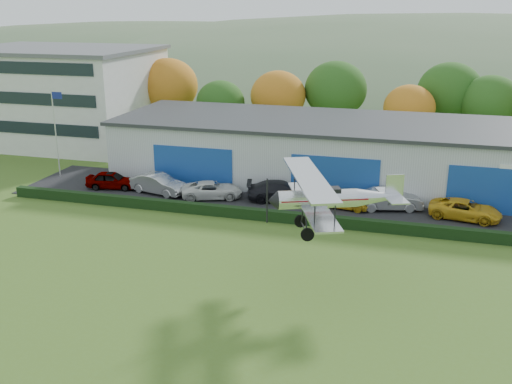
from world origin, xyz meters
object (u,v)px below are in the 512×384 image
(hangar, at_px, (345,151))
(car_6, at_px, (465,210))
(office_block, at_px, (60,95))
(car_2, at_px, (212,190))
(car_0, at_px, (112,180))
(biplane, at_px, (329,197))
(car_4, at_px, (342,198))
(car_3, at_px, (281,191))
(car_1, at_px, (159,184))
(car_5, at_px, (389,199))
(flagpole, at_px, (56,125))

(hangar, distance_m, car_6, 12.62)
(office_block, distance_m, car_2, 28.30)
(car_0, height_order, biplane, biplane)
(office_block, bearing_deg, car_0, -46.24)
(office_block, height_order, car_0, office_block)
(car_2, distance_m, car_6, 19.39)
(hangar, height_order, car_0, hangar)
(car_6, bearing_deg, car_4, 99.30)
(car_3, xyz_separation_m, biplane, (5.70, -13.00, 4.22))
(car_1, bearing_deg, biplane, -113.93)
(car_2, distance_m, car_5, 13.98)
(car_6, bearing_deg, car_0, 100.19)
(office_block, xyz_separation_m, car_1, (18.80, -15.19, -4.36))
(car_2, height_order, biplane, biplane)
(car_5, height_order, biplane, biplane)
(hangar, relative_size, car_3, 7.45)
(flagpole, bearing_deg, car_0, -17.95)
(car_2, distance_m, car_3, 5.60)
(car_4, bearing_deg, car_1, 99.28)
(flagpole, relative_size, car_2, 1.64)
(flagpole, bearing_deg, car_2, -8.07)
(car_0, relative_size, car_5, 0.87)
(car_5, distance_m, car_6, 5.47)
(car_6, xyz_separation_m, biplane, (-8.16, -12.60, 4.31))
(flagpole, height_order, car_1, flagpole)
(car_3, bearing_deg, car_4, -108.31)
(car_5, bearing_deg, flagpole, 72.59)
(office_block, relative_size, car_2, 4.23)
(car_4, bearing_deg, biplane, -169.13)
(car_0, height_order, car_1, car_1)
(car_4, relative_size, car_5, 0.89)
(car_4, distance_m, car_6, 8.96)
(car_0, distance_m, car_5, 23.02)
(hangar, relative_size, car_6, 7.99)
(car_3, bearing_deg, office_block, 49.78)
(car_2, relative_size, car_3, 0.89)
(office_block, distance_m, car_1, 24.56)
(flagpole, height_order, car_3, flagpole)
(car_1, height_order, car_6, car_1)
(car_1, relative_size, car_4, 1.13)
(car_0, distance_m, car_3, 14.61)
(office_block, distance_m, car_0, 21.29)
(car_4, bearing_deg, car_2, 100.09)
(car_2, height_order, car_4, car_4)
(car_0, distance_m, car_4, 19.49)
(flagpole, height_order, car_2, flagpole)
(car_5, xyz_separation_m, biplane, (-2.71, -13.17, 4.20))
(car_6, bearing_deg, biplane, 156.57)
(car_1, height_order, car_3, car_1)
(hangar, xyz_separation_m, car_4, (0.88, -7.64, -1.86))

